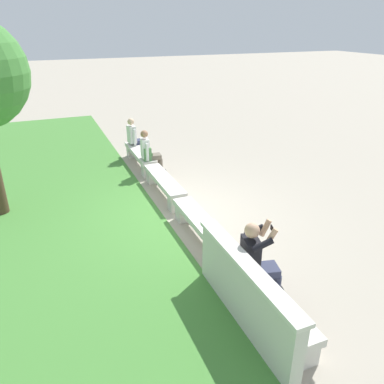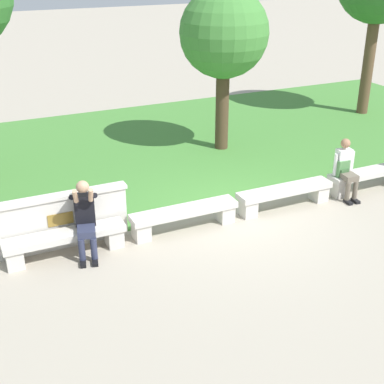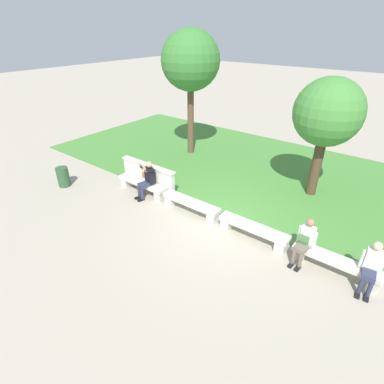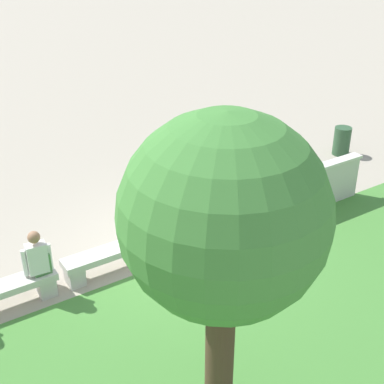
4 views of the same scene
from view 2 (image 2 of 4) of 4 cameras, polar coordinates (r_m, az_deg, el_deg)
ground_plane at (r=10.59m, az=4.73°, el=-2.76°), size 80.00×80.00×0.00m
grass_strip at (r=14.22m, az=-3.91°, el=4.71°), size 20.78×8.00×0.03m
bench_main at (r=9.42m, az=-13.37°, el=-5.01°), size 2.08×0.40×0.45m
bench_near at (r=9.99m, az=-0.82°, el=-2.47°), size 2.08×0.40×0.45m
bench_mid at (r=11.00m, az=9.87°, el=-0.20°), size 2.08×0.40×0.45m
bench_far at (r=12.33m, az=18.51°, el=1.64°), size 2.08×0.40×0.45m
backrest_wall_with_plaque at (r=9.62m, az=-13.93°, el=-2.99°), size 2.45×0.24×1.01m
person_photographer at (r=9.22m, az=-11.34°, el=-2.46°), size 0.53×0.77×1.32m
person_distant at (r=11.64m, az=16.08°, el=2.58°), size 0.48×0.70×1.26m
backpack at (r=11.69m, az=15.67°, el=2.47°), size 0.28×0.24×0.43m
tree_right_background at (r=13.49m, az=3.42°, el=16.40°), size 2.19×2.19×4.07m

